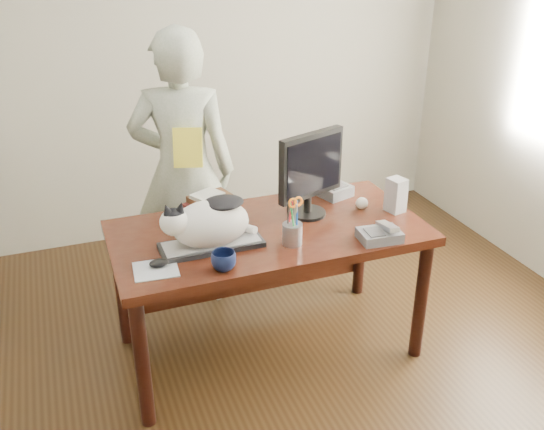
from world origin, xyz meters
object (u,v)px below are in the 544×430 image
Objects in this scene: mouse at (159,263)px; speaker at (396,195)px; pen_cup at (293,231)px; book_stack at (210,202)px; monitor at (311,170)px; desk at (264,247)px; coffee_mug at (224,261)px; cat at (207,222)px; calculator at (331,189)px; person at (183,172)px; keyboard at (212,244)px; phone at (380,234)px; baseball at (362,203)px.

speaker reaches higher than mouse.
pen_cup is 0.84× the size of book_stack.
monitor is 0.39m from pen_cup.
pen_cup reaches higher than book_stack.
coffee_mug is at bearing -130.13° from desk.
desk is at bearing 26.08° from cat.
calculator is (1.09, 0.48, 0.01)m from mouse.
monitor is at bearing -153.56° from calculator.
coffee_mug is 0.07× the size of person.
desk is 0.48m from monitor.
phone reaches higher than keyboard.
calculator is at bearing 48.08° from pen_cup.
keyboard is 0.29× the size of person.
coffee_mug is at bearing -157.95° from baseball.
speaker is at bearing -33.54° from monitor.
keyboard is 0.13m from cat.
mouse is 0.82× the size of coffee_mug.
desk is 0.95× the size of person.
speaker is 1.01m from book_stack.
speaker is (1.05, 0.27, 0.05)m from coffee_mug.
phone is 1.14× the size of speaker.
coffee_mug is 0.39× the size of book_stack.
keyboard is 0.90m from baseball.
speaker reaches higher than desk.
cat is at bearing 92.88° from coffee_mug.
keyboard is 0.79m from person.
baseball is (-0.16, 0.09, -0.06)m from speaker.
monitor reaches higher than cat.
coffee_mug is at bearing -120.17° from book_stack.
cat is 0.92m from baseball.
desk is at bearing -70.71° from book_stack.
cat is at bearing -171.64° from keyboard.
person is (-0.84, 0.65, 0.06)m from baseball.
mouse reaches higher than keyboard.
cat is at bearing 175.33° from monitor.
calculator is at bearing 24.73° from keyboard.
coffee_mug reaches higher than baseball.
mouse is 0.06× the size of person.
speaker is at bearing 13.10° from pen_cup.
person reaches higher than pen_cup.
desk is at bearing 49.87° from coffee_mug.
book_stack is at bearing 129.56° from desk.
book_stack is (0.13, 0.43, -0.10)m from cat.
phone is at bearing -63.36° from book_stack.
person reaches higher than book_stack.
mouse is 0.32× the size of book_stack.
cat is 1.63× the size of book_stack.
calculator is (0.82, 0.38, 0.02)m from keyboard.
mouse is 1.19m from baseball.
desk is at bearing 158.69° from monitor.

